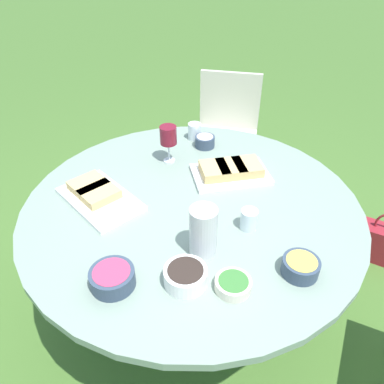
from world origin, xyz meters
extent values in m
plane|color=#446B2B|center=(0.00, 0.00, 0.00)|extent=(40.00, 40.00, 0.00)
cylinder|color=#4C4C51|center=(0.00, 0.00, 0.01)|extent=(0.60, 0.60, 0.02)
cylinder|color=#4C4C51|center=(0.00, 0.00, 0.37)|extent=(0.11, 0.11, 0.71)
cylinder|color=gray|center=(0.00, 0.00, 0.75)|extent=(1.47, 1.47, 0.03)
cube|color=beige|center=(0.34, -1.10, 0.45)|extent=(0.54, 0.53, 0.04)
cube|color=beige|center=(0.39, -1.29, 0.68)|extent=(0.43, 0.16, 0.42)
cylinder|color=beige|center=(0.47, -0.87, 0.22)|extent=(0.03, 0.03, 0.43)
cylinder|color=beige|center=(0.10, -0.98, 0.22)|extent=(0.03, 0.03, 0.43)
cylinder|color=beige|center=(0.58, -1.22, 0.22)|extent=(0.03, 0.03, 0.43)
cylinder|color=beige|center=(0.20, -1.34, 0.22)|extent=(0.03, 0.03, 0.43)
cylinder|color=silver|center=(-0.18, 0.24, 0.86)|extent=(0.10, 0.10, 0.20)
cone|color=silver|center=(-0.13, 0.24, 0.95)|extent=(0.03, 0.03, 0.02)
cylinder|color=silver|center=(0.27, -0.25, 0.77)|extent=(0.06, 0.06, 0.01)
cylinder|color=silver|center=(0.27, -0.25, 0.82)|extent=(0.01, 0.01, 0.10)
cylinder|color=maroon|center=(0.27, -0.25, 0.91)|extent=(0.08, 0.08, 0.09)
cube|color=white|center=(-0.06, -0.27, 0.77)|extent=(0.42, 0.41, 0.02)
cube|color=tan|center=(0.00, -0.22, 0.81)|extent=(0.19, 0.19, 0.04)
cube|color=tan|center=(-0.06, -0.27, 0.81)|extent=(0.19, 0.19, 0.04)
cube|color=tan|center=(-0.12, -0.32, 0.81)|extent=(0.19, 0.19, 0.04)
cube|color=white|center=(0.36, 0.18, 0.77)|extent=(0.44, 0.34, 0.02)
cube|color=tan|center=(0.44, 0.15, 0.80)|extent=(0.18, 0.19, 0.04)
cube|color=tan|center=(0.36, 0.18, 0.80)|extent=(0.18, 0.19, 0.04)
cylinder|color=#334256|center=(-0.52, 0.16, 0.79)|extent=(0.13, 0.13, 0.06)
cylinder|color=#E0C147|center=(-0.52, 0.16, 0.81)|extent=(0.11, 0.11, 0.03)
cylinder|color=beige|center=(-0.34, 0.34, 0.78)|extent=(0.12, 0.12, 0.04)
cylinder|color=#387533|center=(-0.34, 0.34, 0.79)|extent=(0.10, 0.10, 0.02)
cylinder|color=white|center=(-0.19, 0.39, 0.79)|extent=(0.15, 0.15, 0.06)
cylinder|color=#2D231E|center=(-0.19, 0.39, 0.81)|extent=(0.12, 0.12, 0.03)
cylinder|color=#334256|center=(0.02, 0.52, 0.79)|extent=(0.15, 0.15, 0.06)
cylinder|color=#D6385B|center=(0.02, 0.52, 0.81)|extent=(0.13, 0.13, 0.03)
cylinder|color=#334256|center=(0.18, -0.47, 0.79)|extent=(0.11, 0.11, 0.06)
cylinder|color=silver|center=(0.18, -0.47, 0.81)|extent=(0.09, 0.09, 0.03)
cylinder|color=silver|center=(-0.27, 0.03, 0.81)|extent=(0.07, 0.07, 0.09)
cylinder|color=silver|center=(0.27, -0.52, 0.81)|extent=(0.07, 0.07, 0.09)
cube|color=maroon|center=(-0.86, -0.92, 0.12)|extent=(0.30, 0.14, 0.24)
camera|label=1|loc=(-0.62, 1.12, 1.78)|focal=35.00mm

